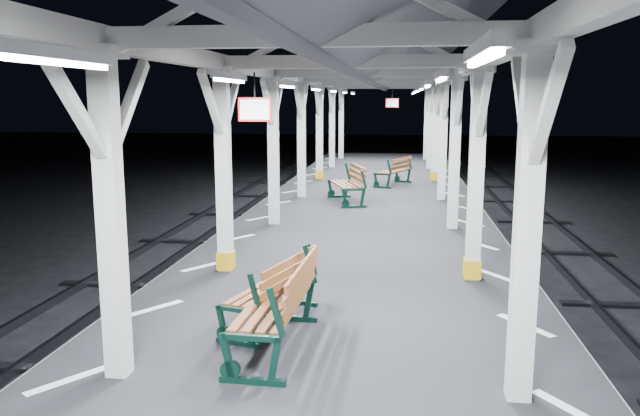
% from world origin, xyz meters
% --- Properties ---
extents(ground, '(120.00, 120.00, 0.00)m').
position_xyz_m(ground, '(0.00, 0.00, 0.00)').
color(ground, black).
rests_on(ground, ground).
extents(platform, '(6.00, 50.00, 1.00)m').
position_xyz_m(platform, '(0.00, 0.00, 0.50)').
color(platform, black).
rests_on(platform, ground).
extents(hazard_stripes_left, '(1.00, 48.00, 0.01)m').
position_xyz_m(hazard_stripes_left, '(-2.45, 0.00, 1.00)').
color(hazard_stripes_left, silver).
rests_on(hazard_stripes_left, platform).
extents(hazard_stripes_right, '(1.00, 48.00, 0.01)m').
position_xyz_m(hazard_stripes_right, '(2.45, 0.00, 1.00)').
color(hazard_stripes_right, silver).
rests_on(hazard_stripes_right, platform).
extents(canopy, '(5.40, 49.00, 4.65)m').
position_xyz_m(canopy, '(0.00, -0.02, 4.56)').
color(canopy, silver).
rests_on(canopy, platform).
extents(bench_near, '(0.78, 1.92, 1.03)m').
position_xyz_m(bench_near, '(-0.44, -1.13, 1.55)').
color(bench_near, black).
rests_on(bench_near, platform).
extents(bench_mid, '(1.03, 1.75, 0.89)m').
position_xyz_m(bench_mid, '(-0.66, -0.35, 1.48)').
color(bench_mid, black).
rests_on(bench_mid, platform).
extents(bench_far, '(1.24, 2.01, 1.03)m').
position_xyz_m(bench_far, '(-0.52, 9.16, 1.55)').
color(bench_far, black).
rests_on(bench_far, platform).
extents(bench_extra, '(1.25, 1.84, 0.94)m').
position_xyz_m(bench_extra, '(0.70, 12.79, 1.50)').
color(bench_extra, black).
rests_on(bench_extra, platform).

